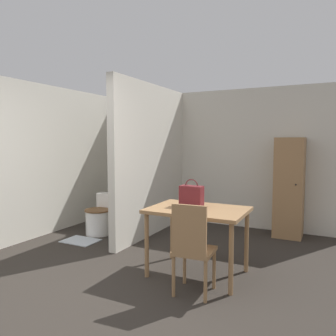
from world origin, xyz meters
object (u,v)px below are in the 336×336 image
at_px(wooden_chair, 192,246).
at_px(toilet, 100,218).
at_px(dining_table, 198,216).
at_px(handbag, 191,196).
at_px(wooden_cabinet, 289,187).

distance_m(wooden_chair, toilet, 2.65).
bearing_deg(dining_table, wooden_chair, -74.07).
bearing_deg(handbag, wooden_cabinet, 67.01).
bearing_deg(toilet, wooden_cabinet, 24.00).
xyz_separation_m(dining_table, handbag, (-0.11, 0.07, 0.22)).
relative_size(toilet, wooden_cabinet, 0.41).
distance_m(dining_table, handbag, 0.25).
relative_size(wooden_chair, wooden_cabinet, 0.59).
bearing_deg(wooden_cabinet, dining_table, -109.75).
bearing_deg(toilet, wooden_chair, -31.17).
xyz_separation_m(toilet, wooden_cabinet, (2.87, 1.28, 0.54)).
bearing_deg(dining_table, handbag, 148.40).
distance_m(wooden_chair, wooden_cabinet, 2.73).
relative_size(dining_table, handbag, 3.37).
xyz_separation_m(dining_table, toilet, (-2.11, 0.84, -0.43)).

